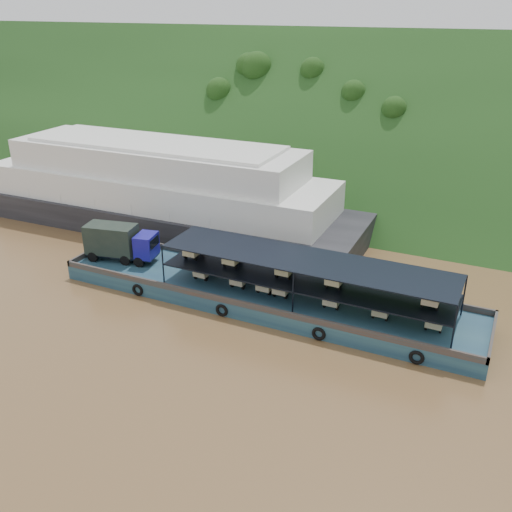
% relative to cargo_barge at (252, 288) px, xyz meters
% --- Properties ---
extents(ground, '(160.00, 160.00, 0.00)m').
position_rel_cargo_barge_xyz_m(ground, '(1.54, -1.32, -1.10)').
color(ground, brown).
rests_on(ground, ground).
extents(hillside, '(140.00, 39.60, 39.60)m').
position_rel_cargo_barge_xyz_m(hillside, '(1.54, 34.68, -1.10)').
color(hillside, '#163312').
rests_on(hillside, ground).
extents(cargo_barge, '(35.00, 7.18, 4.54)m').
position_rel_cargo_barge_xyz_m(cargo_barge, '(0.00, 0.00, 0.00)').
color(cargo_barge, '#142C46').
rests_on(cargo_barge, ground).
extents(passenger_ferry, '(45.71, 12.41, 9.21)m').
position_rel_cargo_barge_xyz_m(passenger_ferry, '(-16.86, 11.50, 2.88)').
color(passenger_ferry, black).
rests_on(passenger_ferry, ground).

